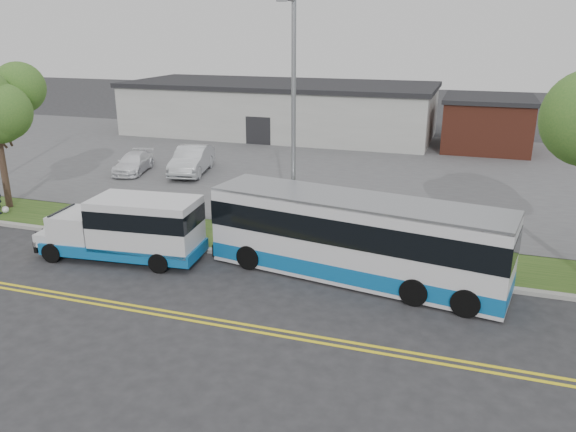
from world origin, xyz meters
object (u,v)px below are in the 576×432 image
(streetlight_near, at_px, (293,119))
(transit_bus, at_px, (355,238))
(shuttle_bus, at_px, (131,227))
(parked_car_b, at_px, (133,163))
(parked_car_a, at_px, (192,160))

(streetlight_near, xyz_separation_m, transit_bus, (3.01, -2.13, -3.74))
(streetlight_near, bearing_deg, transit_bus, -35.22)
(shuttle_bus, distance_m, transit_bus, 8.56)
(shuttle_bus, bearing_deg, parked_car_b, 117.33)
(shuttle_bus, xyz_separation_m, parked_car_b, (-7.62, 11.79, -0.64))
(streetlight_near, xyz_separation_m, parked_car_b, (-13.10, 8.61, -4.55))
(parked_car_b, bearing_deg, transit_bus, -47.20)
(shuttle_bus, bearing_deg, parked_car_a, 102.25)
(transit_bus, relative_size, parked_car_b, 2.71)
(parked_car_b, bearing_deg, shuttle_bus, -70.67)
(transit_bus, relative_size, parked_car_a, 2.18)
(transit_bus, bearing_deg, shuttle_bus, -163.56)
(shuttle_bus, xyz_separation_m, parked_car_a, (-4.06, 12.66, -0.40))
(streetlight_near, height_order, parked_car_b, streetlight_near)
(shuttle_bus, relative_size, parked_car_b, 1.65)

